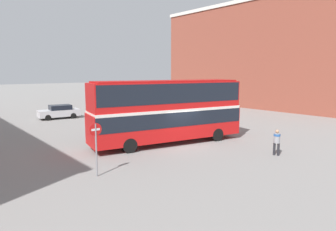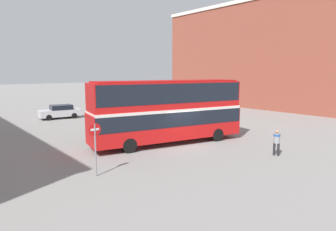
% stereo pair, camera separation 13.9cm
% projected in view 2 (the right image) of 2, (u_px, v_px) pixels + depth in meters
% --- Properties ---
extents(ground_plane, '(240.00, 240.00, 0.00)m').
position_uv_depth(ground_plane, '(181.00, 146.00, 21.22)').
color(ground_plane, gray).
extents(building_row_right, '(10.44, 34.31, 15.23)m').
position_uv_depth(building_row_right, '(272.00, 55.00, 44.59)').
color(building_row_right, brown).
rests_on(building_row_right, ground_plane).
extents(double_decker_bus, '(11.62, 4.64, 4.58)m').
position_uv_depth(double_decker_bus, '(168.00, 108.00, 21.53)').
color(double_decker_bus, red).
rests_on(double_decker_bus, ground_plane).
extents(pedestrian_foreground, '(0.51, 0.51, 1.64)m').
position_uv_depth(pedestrian_foreground, '(277.00, 140.00, 18.61)').
color(pedestrian_foreground, '#232328').
rests_on(pedestrian_foreground, ground_plane).
extents(parked_car_kerb_near, '(4.53, 2.38, 1.51)m').
position_uv_depth(parked_car_kerb_near, '(60.00, 112.00, 33.46)').
color(parked_car_kerb_near, silver).
rests_on(parked_car_kerb_near, ground_plane).
extents(parked_car_kerb_far, '(4.22, 2.53, 1.56)m').
position_uv_depth(parked_car_kerb_far, '(209.00, 115.00, 30.33)').
color(parked_car_kerb_far, silver).
rests_on(parked_car_kerb_far, ground_plane).
extents(parked_car_side_street, '(4.49, 2.41, 1.48)m').
position_uv_depth(parked_car_side_street, '(130.00, 115.00, 31.22)').
color(parked_car_side_street, slate).
rests_on(parked_car_side_street, ground_plane).
extents(no_entry_sign, '(0.64, 0.08, 2.71)m').
position_uv_depth(no_entry_sign, '(95.00, 141.00, 14.78)').
color(no_entry_sign, gray).
rests_on(no_entry_sign, ground_plane).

